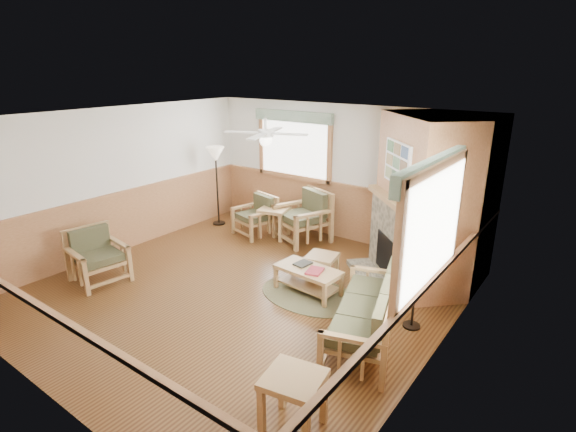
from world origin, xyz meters
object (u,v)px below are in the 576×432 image
Objects in this scene: coffee_table at (308,280)px; end_table_chairs at (274,222)px; floor_lamp_left at (217,186)px; armchair_back_left at (255,216)px; footstool at (322,267)px; sofa at (366,310)px; armchair_back_right at (303,216)px; armchair_left at (98,256)px; end_table_sofa at (293,403)px; floor_lamp_right at (416,276)px.

end_table_chairs is at bearing 144.27° from coffee_table.
armchair_back_left is at bearing -0.78° from floor_lamp_left.
armchair_back_left is 2.42m from footstool.
armchair_back_right is (-2.64, 2.41, 0.08)m from sofa.
armchair_left is at bearing -146.24° from coffee_table.
armchair_back_left is at bearing -137.25° from sofa.
floor_lamp_left is at bearing -131.38° from sofa.
sofa reaches higher than footstool.
end_table_chairs is at bearing 130.01° from end_table_sofa.
armchair_left is 3.45m from coffee_table.
armchair_back_right is 1.76m from footstool.
coffee_table is 0.56m from footstool.
floor_lamp_left reaches higher than coffee_table.
end_table_chairs reaches higher than coffee_table.
footstool reaches higher than coffee_table.
armchair_left is 0.85× the size of coffee_table.
armchair_back_right is 2.13m from floor_lamp_left.
coffee_table is at bearing -179.20° from floor_lamp_right.
floor_lamp_left is (-4.72, 2.11, 0.44)m from sofa.
sofa reaches higher than end_table_chairs.
sofa is 2.14× the size of armchair_left.
sofa is at bearing -34.66° from end_table_chairs.
end_table_sofa is (0.14, -1.78, -0.12)m from sofa.
coffee_table is 1.78m from floor_lamp_right.
floor_lamp_left is at bearing 16.07° from armchair_left.
armchair_back_left reaches higher than end_table_chairs.
floor_lamp_left reaches higher than footstool.
floor_lamp_right reaches higher than armchair_left.
coffee_table is at bearing -79.96° from footstool.
armchair_back_right is 2.23m from coffee_table.
armchair_back_left is 0.93× the size of armchair_left.
sofa is 3.95× the size of footstool.
sofa is 5.19m from floor_lamp_left.
end_table_chairs is at bearing 150.09° from footstool.
sofa reaches higher than armchair_back_left.
floor_lamp_right is (1.69, 0.02, 0.56)m from coffee_table.
armchair_back_left reaches higher than coffee_table.
coffee_table is 2.17× the size of footstool.
armchair_back_left is at bearing -3.25° from armchair_left.
sofa is at bearing 94.49° from end_table_sofa.
coffee_table is at bearing -39.78° from end_table_chairs.
end_table_sofa is at bearing -95.73° from floor_lamp_right.
end_table_chairs is (-1.91, 1.59, 0.10)m from coffee_table.
armchair_left is 1.41× the size of end_table_chairs.
floor_lamp_left reaches higher than sofa.
armchair_back_right reaches higher than armchair_left.
coffee_table is 2.81m from end_table_sofa.
armchair_back_left is 0.80× the size of coffee_table.
armchair_left reaches higher than coffee_table.
sofa is 4.20m from armchair_back_left.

